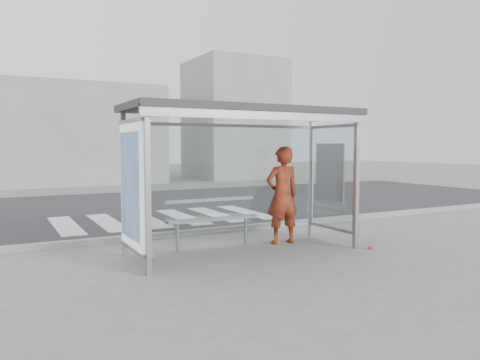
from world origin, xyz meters
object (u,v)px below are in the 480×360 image
bus_shelter (224,143)px  bench (212,219)px  soda_can (370,247)px  person (282,195)px

bus_shelter → bench: size_ratio=2.34×
bus_shelter → bench: 1.52m
bus_shelter → soda_can: 3.37m
person → bench: 1.47m
soda_can → bus_shelter: bearing=159.6°
bus_shelter → soda_can: bearing=-20.4°
person → soda_can: (1.18, -1.22, -0.93)m
person → soda_can: bearing=137.3°
person → soda_can: size_ratio=16.58×
person → bench: size_ratio=1.06×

